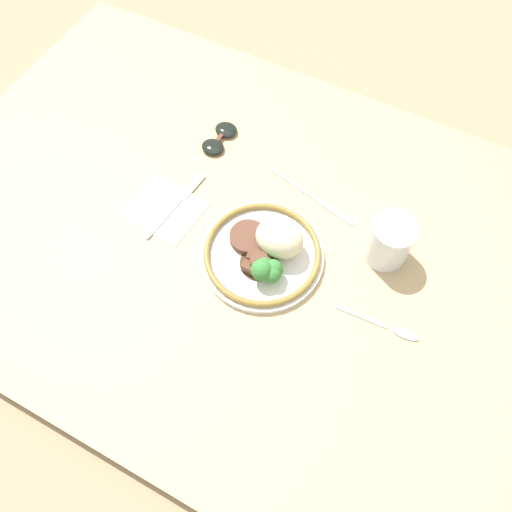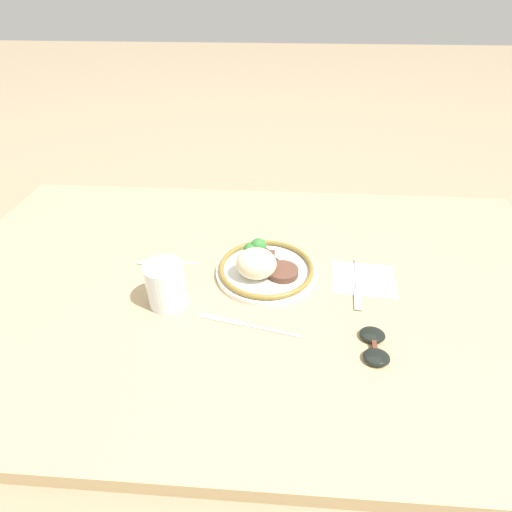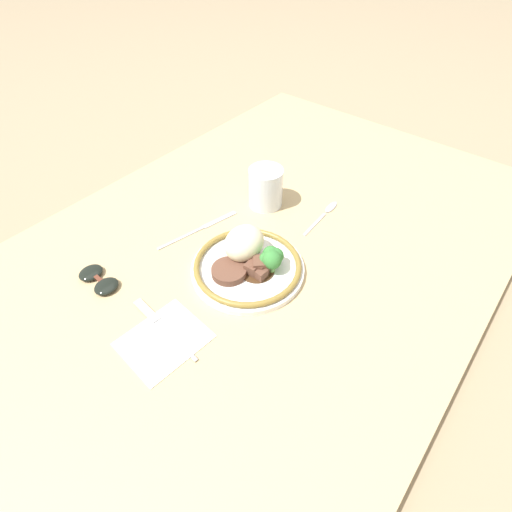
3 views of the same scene
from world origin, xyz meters
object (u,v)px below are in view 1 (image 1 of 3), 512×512
fork (181,199)px  sunglasses (220,138)px  plate (266,252)px  knife (315,198)px  juice_glass (389,242)px  spoon (394,330)px

fork → sunglasses: size_ratio=1.84×
plate → sunglasses: bearing=136.0°
sunglasses → fork: bearing=-85.5°
sunglasses → knife: bearing=-8.0°
juice_glass → fork: size_ratio=0.53×
sunglasses → spoon: bearing=-23.9°
juice_glass → knife: juice_glass is taller
plate → fork: plate is taller
knife → sunglasses: size_ratio=2.08×
plate → juice_glass: (0.20, 0.11, 0.02)m
spoon → sunglasses: bearing=150.9°
juice_glass → knife: bearing=161.6°
fork → spoon: same height
sunglasses → juice_glass: bearing=-11.5°
knife → sunglasses: sunglasses is taller
fork → knife: bearing=-55.8°
plate → juice_glass: size_ratio=2.40×
juice_glass → knife: size_ratio=0.47×
plate → sunglasses: plate is taller
plate → sunglasses: (-0.22, 0.21, -0.02)m
juice_glass → sunglasses: (-0.42, 0.10, -0.04)m
fork → spoon: 0.48m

